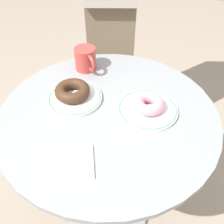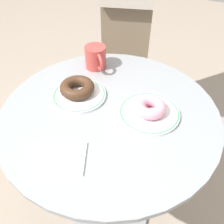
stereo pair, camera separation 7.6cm
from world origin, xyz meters
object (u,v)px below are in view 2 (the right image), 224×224
at_px(donut_chocolate, 77,88).
at_px(donut_pink_frosted, 150,107).
at_px(plate_left, 79,95).
at_px(person_figure, 130,13).
at_px(coffee_mug, 96,57).
at_px(paper_napkin, 60,158).
at_px(cafe_table, 110,156).
at_px(plate_right, 149,113).

relative_size(donut_chocolate, donut_pink_frosted, 1.17).
relative_size(plate_left, person_figure, 0.11).
xyz_separation_m(donut_chocolate, donut_pink_frosted, (0.26, 0.00, -0.00)).
xyz_separation_m(donut_chocolate, coffee_mug, (-0.02, 0.18, 0.01)).
bearing_deg(paper_napkin, cafe_table, 78.26).
bearing_deg(coffee_mug, donut_pink_frosted, -33.01).
bearing_deg(coffee_mug, paper_napkin, -76.82).
bearing_deg(cafe_table, plate_right, 15.75).
distance_m(donut_chocolate, person_figure, 0.57).
height_order(plate_left, donut_pink_frosted, donut_pink_frosted).
bearing_deg(paper_napkin, donut_chocolate, 108.71).
distance_m(plate_right, person_figure, 0.64).
relative_size(plate_right, paper_napkin, 1.44).
height_order(cafe_table, plate_right, plate_right).
distance_m(coffee_mug, person_figure, 0.39).
relative_size(plate_right, donut_pink_frosted, 1.90).
bearing_deg(person_figure, paper_napkin, -82.67).
bearing_deg(plate_right, coffee_mug, 146.99).
bearing_deg(coffee_mug, plate_right, -33.01).
bearing_deg(donut_chocolate, plate_left, -35.86).
bearing_deg(person_figure, coffee_mug, -89.43).
xyz_separation_m(plate_right, donut_chocolate, (-0.26, -0.00, 0.02)).
height_order(plate_right, person_figure, person_figure).
xyz_separation_m(cafe_table, plate_right, (0.12, 0.04, 0.26)).
xyz_separation_m(plate_right, person_figure, (-0.28, 0.57, 0.07)).
bearing_deg(donut_chocolate, person_figure, 91.93).
distance_m(cafe_table, coffee_mug, 0.39).
relative_size(donut_chocolate, person_figure, 0.07).
relative_size(donut_chocolate, paper_napkin, 0.89).
relative_size(cafe_table, coffee_mug, 7.33).
distance_m(donut_chocolate, donut_pink_frosted, 0.26).
xyz_separation_m(paper_napkin, person_figure, (-0.11, 0.83, 0.07)).
bearing_deg(donut_pink_frosted, cafe_table, -164.25).
height_order(cafe_table, person_figure, person_figure).
bearing_deg(donut_pink_frosted, person_figure, 116.05).
bearing_deg(paper_napkin, plate_left, 107.21).
relative_size(donut_pink_frosted, coffee_mug, 0.99).
xyz_separation_m(plate_left, coffee_mug, (-0.03, 0.19, 0.04)).
xyz_separation_m(donut_pink_frosted, paper_napkin, (-0.17, -0.26, -0.03)).
bearing_deg(person_figure, donut_chocolate, -88.07).
distance_m(cafe_table, person_figure, 0.70).
xyz_separation_m(plate_right, coffee_mug, (-0.27, 0.18, 0.04)).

